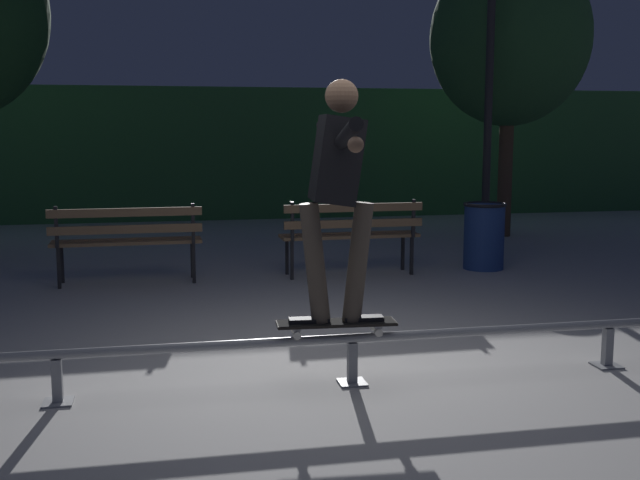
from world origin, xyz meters
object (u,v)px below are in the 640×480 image
(grind_rail, at_px, (352,345))
(trash_can, at_px, (484,235))
(lamp_post_right, at_px, (490,69))
(skateboarder, at_px, (337,180))
(skateboard, at_px, (336,324))
(tree_far_right, at_px, (510,39))
(park_bench_leftmost, at_px, (127,236))
(park_bench_left_center, at_px, (351,230))

(grind_rail, height_order, trash_can, trash_can)
(lamp_post_right, bearing_deg, skateboarder, -122.31)
(skateboard, xyz_separation_m, trash_can, (2.68, 3.81, 0.00))
(grind_rail, xyz_separation_m, tree_far_right, (4.06, 6.48, 2.78))
(park_bench_leftmost, bearing_deg, tree_far_right, 26.27)
(skateboarder, height_order, trash_can, skateboarder)
(park_bench_leftmost, height_order, tree_far_right, tree_far_right)
(grind_rail, bearing_deg, skateboarder, -179.90)
(park_bench_leftmost, xyz_separation_m, park_bench_left_center, (2.49, 0.00, 0.00))
(skateboard, distance_m, park_bench_left_center, 3.82)
(skateboarder, bearing_deg, lamp_post_right, 57.69)
(tree_far_right, height_order, lamp_post_right, tree_far_right)
(grind_rail, distance_m, park_bench_leftmost, 4.02)
(skateboarder, bearing_deg, grind_rail, 0.10)
(skateboarder, relative_size, lamp_post_right, 0.40)
(skateboard, relative_size, lamp_post_right, 0.20)
(skateboarder, distance_m, trash_can, 4.75)
(lamp_post_right, distance_m, trash_can, 2.59)
(trash_can, bearing_deg, lamp_post_right, 66.11)
(tree_far_right, relative_size, lamp_post_right, 1.13)
(tree_far_right, xyz_separation_m, lamp_post_right, (-0.86, -1.25, -0.56))
(grind_rail, relative_size, skateboard, 5.54)
(skateboard, bearing_deg, trash_can, 54.87)
(lamp_post_right, bearing_deg, grind_rail, -121.47)
(lamp_post_right, height_order, trash_can, lamp_post_right)
(grind_rail, relative_size, park_bench_leftmost, 2.73)
(park_bench_leftmost, distance_m, park_bench_left_center, 2.49)
(grind_rail, height_order, lamp_post_right, lamp_post_right)
(skateboard, bearing_deg, tree_far_right, 57.21)
(grind_rail, relative_size, skateboarder, 2.81)
(grind_rail, bearing_deg, tree_far_right, 57.90)
(park_bench_leftmost, relative_size, trash_can, 2.01)
(park_bench_left_center, distance_m, trash_can, 1.69)
(park_bench_left_center, bearing_deg, skateboard, -105.27)
(lamp_post_right, relative_size, trash_can, 4.88)
(skateboard, xyz_separation_m, tree_far_right, (4.17, 6.48, 2.63))
(park_bench_leftmost, bearing_deg, park_bench_left_center, 0.00)
(grind_rail, height_order, tree_far_right, tree_far_right)
(skateboarder, bearing_deg, trash_can, 54.90)
(park_bench_left_center, xyz_separation_m, lamp_post_right, (2.31, 1.55, 1.94))
(skateboarder, relative_size, tree_far_right, 0.35)
(skateboard, relative_size, tree_far_right, 0.18)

